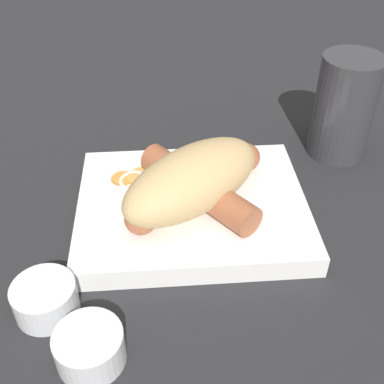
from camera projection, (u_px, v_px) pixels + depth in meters
The scene contains 8 objects.
ground_plane at pixel (192, 216), 0.52m from camera, with size 3.00×3.00×0.00m, color #232326.
food_tray at pixel (192, 208), 0.51m from camera, with size 0.24×0.19×0.02m.
bread_roll at pixel (192, 180), 0.48m from camera, with size 0.18×0.16×0.06m.
sausage at pixel (197, 186), 0.50m from camera, with size 0.15×0.14×0.03m.
pickled_veggies at pixel (137, 180), 0.53m from camera, with size 0.06×0.06×0.01m.
condiment_cup_near at pixel (46, 300), 0.42m from camera, with size 0.06×0.06×0.03m.
condiment_cup_far at pixel (90, 349), 0.38m from camera, with size 0.06×0.06×0.03m.
drink_glass at pixel (344, 107), 0.58m from camera, with size 0.07×0.07×0.13m.
Camera 1 is at (-0.03, -0.38, 0.35)m, focal length 45.00 mm.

